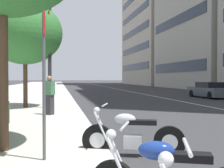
% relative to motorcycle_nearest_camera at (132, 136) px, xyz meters
% --- Properties ---
extents(sidewalk_right_plaza, '(160.00, 10.72, 0.15)m').
position_rel_motorcycle_nearest_camera_xyz_m(sidewalk_right_plaza, '(26.20, 5.84, -0.35)').
color(sidewalk_right_plaza, '#B2ADA3').
rests_on(sidewalk_right_plaza, ground).
extents(lane_centre_stripe, '(110.00, 0.16, 0.01)m').
position_rel_motorcycle_nearest_camera_xyz_m(lane_centre_stripe, '(31.20, -7.02, -0.42)').
color(lane_centre_stripe, silver).
rests_on(lane_centre_stripe, ground).
extents(motorcycle_nearest_camera, '(0.89, 2.12, 1.11)m').
position_rel_motorcycle_nearest_camera_xyz_m(motorcycle_nearest_camera, '(0.00, 0.00, 0.00)').
color(motorcycle_nearest_camera, black).
rests_on(motorcycle_nearest_camera, ground).
extents(car_mid_block_traffic, '(4.57, 1.95, 1.32)m').
position_rel_motorcycle_nearest_camera_xyz_m(car_mid_block_traffic, '(16.48, -10.88, 0.19)').
color(car_mid_block_traffic, '#4C515B').
rests_on(car_mid_block_traffic, ground).
extents(parking_sign_by_curb, '(0.32, 0.06, 2.75)m').
position_rel_motorcycle_nearest_camera_xyz_m(parking_sign_by_curb, '(-0.49, 1.80, 1.37)').
color(parking_sign_by_curb, '#47494C').
rests_on(parking_sign_by_curb, sidewalk_right_plaza).
extents(street_lamp_with_banners, '(1.26, 2.49, 8.66)m').
position_rel_motorcycle_nearest_camera_xyz_m(street_lamp_with_banners, '(9.11, 1.64, 4.84)').
color(street_lamp_with_banners, '#232326').
rests_on(street_lamp_with_banners, sidewalk_right_plaza).
extents(street_tree_near_plaza_corner, '(3.83, 3.83, 5.47)m').
position_rel_motorcycle_nearest_camera_xyz_m(street_tree_near_plaza_corner, '(9.64, 3.24, 3.56)').
color(street_tree_near_plaza_corner, '#473323').
rests_on(street_tree_near_plaza_corner, sidewalk_right_plaza).
extents(pedestrian_on_plaza, '(0.46, 0.47, 1.61)m').
position_rel_motorcycle_nearest_camera_xyz_m(pedestrian_on_plaza, '(6.29, 1.92, 0.53)').
color(pedestrian_on_plaza, '#2D2D33').
rests_on(pedestrian_on_plaza, sidewalk_right_plaza).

